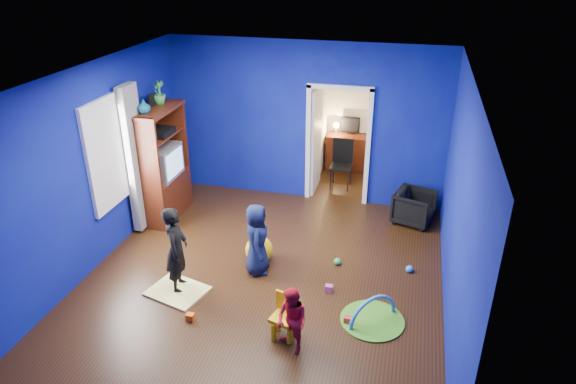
% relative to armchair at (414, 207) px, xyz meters
% --- Properties ---
extents(floor, '(5.00, 5.50, 0.01)m').
position_rel_armchair_xyz_m(floor, '(-2.03, -2.20, -0.29)').
color(floor, black).
rests_on(floor, ground).
extents(ceiling, '(5.00, 5.50, 0.01)m').
position_rel_armchair_xyz_m(ceiling, '(-2.03, -2.20, 2.61)').
color(ceiling, white).
rests_on(ceiling, wall_back).
extents(wall_back, '(5.00, 0.02, 2.90)m').
position_rel_armchair_xyz_m(wall_back, '(-2.03, 0.55, 1.16)').
color(wall_back, '#0B0D80').
rests_on(wall_back, floor).
extents(wall_front, '(5.00, 0.02, 2.90)m').
position_rel_armchair_xyz_m(wall_front, '(-2.03, -4.95, 1.16)').
color(wall_front, '#0B0D80').
rests_on(wall_front, floor).
extents(wall_left, '(0.02, 5.50, 2.90)m').
position_rel_armchair_xyz_m(wall_left, '(-4.53, -2.20, 1.16)').
color(wall_left, '#0B0D80').
rests_on(wall_left, floor).
extents(wall_right, '(0.02, 5.50, 2.90)m').
position_rel_armchair_xyz_m(wall_right, '(0.47, -2.20, 1.16)').
color(wall_right, '#0B0D80').
rests_on(wall_right, floor).
extents(alcove, '(1.00, 1.75, 2.50)m').
position_rel_armchair_xyz_m(alcove, '(-1.43, 1.42, 0.96)').
color(alcove, silver).
rests_on(alcove, floor).
extents(armchair, '(0.78, 0.77, 0.58)m').
position_rel_armchair_xyz_m(armchair, '(0.00, 0.00, 0.00)').
color(armchair, black).
rests_on(armchair, floor).
extents(child_black, '(0.40, 0.51, 1.25)m').
position_rel_armchair_xyz_m(child_black, '(-3.09, -2.71, 0.34)').
color(child_black, black).
rests_on(child_black, floor).
extents(child_navy, '(0.48, 0.60, 1.08)m').
position_rel_armchair_xyz_m(child_navy, '(-2.16, -2.06, 0.25)').
color(child_navy, '#0F143A').
rests_on(child_navy, floor).
extents(toddler_red, '(0.52, 0.50, 0.85)m').
position_rel_armchair_xyz_m(toddler_red, '(-1.30, -3.51, 0.14)').
color(toddler_red, red).
rests_on(toddler_red, floor).
extents(vase, '(0.25, 0.25, 0.22)m').
position_rel_armchair_xyz_m(vase, '(-4.25, -1.09, 1.78)').
color(vase, '#0B4D5E').
rests_on(vase, tv_armoire).
extents(potted_plant, '(0.27, 0.27, 0.38)m').
position_rel_armchair_xyz_m(potted_plant, '(-4.25, -0.57, 1.86)').
color(potted_plant, '#318839').
rests_on(potted_plant, tv_armoire).
extents(tv_armoire, '(0.58, 1.14, 1.96)m').
position_rel_armchair_xyz_m(tv_armoire, '(-4.25, -0.79, 0.69)').
color(tv_armoire, '#371109').
rests_on(tv_armoire, floor).
extents(crt_tv, '(0.46, 0.70, 0.54)m').
position_rel_armchair_xyz_m(crt_tv, '(-4.21, -0.79, 0.73)').
color(crt_tv, silver).
rests_on(crt_tv, tv_armoire).
extents(yellow_blanket, '(0.88, 0.78, 0.03)m').
position_rel_armchair_xyz_m(yellow_blanket, '(-3.09, -2.81, -0.27)').
color(yellow_blanket, '#F2E07A').
rests_on(yellow_blanket, floor).
extents(hopper_ball, '(0.42, 0.42, 0.42)m').
position_rel_armchair_xyz_m(hopper_ball, '(-2.21, -1.81, -0.08)').
color(hopper_ball, yellow).
rests_on(hopper_ball, floor).
extents(kid_chair, '(0.34, 0.34, 0.50)m').
position_rel_armchair_xyz_m(kid_chair, '(-1.45, -3.31, -0.04)').
color(kid_chair, yellow).
rests_on(kid_chair, floor).
extents(play_mat, '(0.81, 0.81, 0.02)m').
position_rel_armchair_xyz_m(play_mat, '(-0.42, -2.77, -0.28)').
color(play_mat, green).
rests_on(play_mat, floor).
extents(toy_arch, '(0.56, 0.55, 0.73)m').
position_rel_armchair_xyz_m(toy_arch, '(-0.42, -2.77, -0.27)').
color(toy_arch, '#3F8CD8').
rests_on(toy_arch, floor).
extents(window_left, '(0.03, 0.95, 1.55)m').
position_rel_armchair_xyz_m(window_left, '(-4.52, -1.85, 1.26)').
color(window_left, white).
rests_on(window_left, wall_left).
extents(curtain, '(0.14, 0.42, 2.40)m').
position_rel_armchair_xyz_m(curtain, '(-4.40, -1.30, 0.96)').
color(curtain, slate).
rests_on(curtain, floor).
extents(doorway, '(1.16, 0.10, 2.10)m').
position_rel_armchair_xyz_m(doorway, '(-1.43, 0.55, 0.76)').
color(doorway, white).
rests_on(doorway, floor).
extents(study_desk, '(0.88, 0.44, 0.75)m').
position_rel_armchair_xyz_m(study_desk, '(-1.43, 2.06, 0.09)').
color(study_desk, '#3D140A').
rests_on(study_desk, floor).
extents(desk_monitor, '(0.40, 0.05, 0.32)m').
position_rel_armchair_xyz_m(desk_monitor, '(-1.43, 2.18, 0.66)').
color(desk_monitor, black).
rests_on(desk_monitor, study_desk).
extents(desk_lamp, '(0.14, 0.14, 0.14)m').
position_rel_armchair_xyz_m(desk_lamp, '(-1.71, 2.12, 0.64)').
color(desk_lamp, '#FFD88C').
rests_on(desk_lamp, study_desk).
extents(folding_chair, '(0.40, 0.40, 0.92)m').
position_rel_armchair_xyz_m(folding_chair, '(-1.43, 1.10, 0.17)').
color(folding_chair, black).
rests_on(folding_chair, floor).
extents(book_shelf, '(0.88, 0.24, 0.04)m').
position_rel_armchair_xyz_m(book_shelf, '(-1.43, 2.17, 1.73)').
color(book_shelf, white).
rests_on(book_shelf, study_desk).
extents(toy_0, '(0.10, 0.08, 0.10)m').
position_rel_armchair_xyz_m(toy_0, '(-0.72, -2.89, -0.24)').
color(toy_0, red).
rests_on(toy_0, floor).
extents(toy_1, '(0.11, 0.11, 0.11)m').
position_rel_armchair_xyz_m(toy_1, '(-0.00, -1.55, -0.23)').
color(toy_1, '#277EE1').
rests_on(toy_1, floor).
extents(toy_2, '(0.10, 0.08, 0.10)m').
position_rel_armchair_xyz_m(toy_2, '(-2.67, -3.32, -0.24)').
color(toy_2, '#ED560C').
rests_on(toy_2, floor).
extents(toy_3, '(0.11, 0.11, 0.11)m').
position_rel_armchair_xyz_m(toy_3, '(-1.05, -1.61, -0.23)').
color(toy_3, green).
rests_on(toy_3, floor).
extents(toy_4, '(0.10, 0.08, 0.10)m').
position_rel_armchair_xyz_m(toy_4, '(-1.06, -2.29, -0.24)').
color(toy_4, '#BB468D').
rests_on(toy_4, floor).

